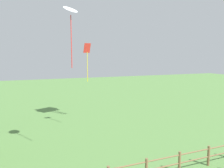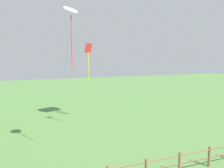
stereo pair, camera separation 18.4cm
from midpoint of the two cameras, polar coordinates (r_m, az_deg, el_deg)
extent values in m
cylinder|color=brown|center=(12.54, 16.79, -18.97)|extent=(0.14, 0.14, 1.13)
cylinder|color=brown|center=(13.78, 23.53, -16.80)|extent=(0.14, 0.14, 1.13)
cylinder|color=brown|center=(10.90, 3.73, -20.52)|extent=(17.90, 0.07, 0.07)
cone|color=white|center=(12.48, -11.20, 18.72)|extent=(1.03, 0.99, 0.45)
cylinder|color=red|center=(12.24, -11.00, 10.75)|extent=(0.05, 0.05, 2.83)
cube|color=red|center=(17.34, -6.83, 9.32)|extent=(0.59, 0.37, 0.73)
cylinder|color=yellow|center=(17.34, -6.76, 4.47)|extent=(0.05, 0.05, 2.32)
camera|label=1|loc=(0.09, -90.46, -0.06)|focal=35.00mm
camera|label=2|loc=(0.09, 89.54, 0.06)|focal=35.00mm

